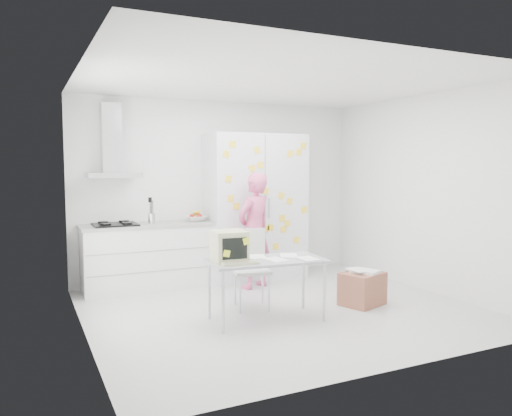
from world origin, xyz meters
name	(u,v)px	position (x,y,z in m)	size (l,w,h in m)	color
floor	(281,310)	(0.00, 0.00, -0.01)	(4.50, 4.00, 0.02)	silver
walls	(256,194)	(0.00, 0.72, 1.35)	(4.52, 4.01, 2.70)	white
ceiling	(282,82)	(0.00, 0.00, 2.70)	(4.50, 4.00, 0.02)	white
counter_run	(149,255)	(-1.20, 1.70, 0.47)	(1.84, 0.63, 1.28)	white
range_hood	(112,149)	(-1.65, 1.84, 1.96)	(0.70, 0.48, 1.01)	silver
tall_cabinet	(256,207)	(0.45, 1.67, 1.10)	(1.50, 0.68, 2.20)	silver
person	(254,231)	(0.16, 1.10, 0.81)	(0.59, 0.39, 1.63)	#D85485
desk	(243,253)	(-0.61, -0.25, 0.78)	(1.33, 0.74, 1.02)	#A1A3AB
chair	(250,263)	(-0.29, 0.26, 0.54)	(0.52, 0.52, 0.95)	silver
cardboard_box	(362,288)	(1.00, -0.27, 0.21)	(0.61, 0.55, 0.44)	#965841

